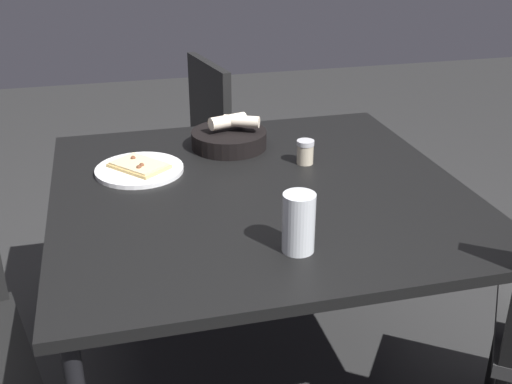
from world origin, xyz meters
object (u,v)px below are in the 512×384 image
Objects in this scene: pizza_plate at (139,169)px; pepper_shaker at (305,153)px; beer_glass at (298,227)px; dining_table at (259,202)px; bread_basket at (229,137)px; chair_far at (185,147)px.

pepper_shaker is (-0.52, 0.06, 0.02)m from pizza_plate.
pizza_plate is at bearing -60.31° from beer_glass.
bread_basket is at bearing -87.22° from dining_table.
pepper_shaker is at bearing 135.63° from bread_basket.
dining_table is at bearing 148.53° from pizza_plate.
pizza_plate is at bearing -31.47° from dining_table.
pizza_plate is 0.53m from pepper_shaker.
pepper_shaker is at bearing -110.23° from beer_glass.
beer_glass is 0.56m from pepper_shaker.
dining_table is at bearing 92.78° from bread_basket.
bread_basket is at bearing -88.84° from beer_glass.
chair_far is (-0.24, -0.72, -0.22)m from pizza_plate.
chair_far reaches higher than pizza_plate.
pepper_shaker is (-0.19, -0.52, -0.03)m from beer_glass.
dining_table is 0.39m from pizza_plate.
pepper_shaker is at bearing -142.84° from dining_table.
dining_table is 4.37× the size of pizza_plate.
bread_basket is 0.72m from beer_glass.
beer_glass reaches higher than pizza_plate.
dining_table is at bearing 37.16° from pepper_shaker.
bread_basket is at bearing -155.87° from pizza_plate.
pizza_plate is 3.53× the size of pepper_shaker.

